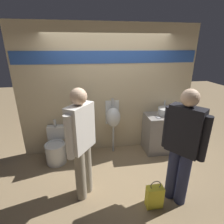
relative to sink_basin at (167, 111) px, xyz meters
name	(u,v)px	position (x,y,z in m)	size (l,w,h in m)	color
ground_plane	(113,162)	(-1.25, -0.36, -0.93)	(16.00, 16.00, 0.00)	#997F5B
display_wall	(109,91)	(-1.25, 0.24, 0.44)	(3.74, 0.07, 2.70)	beige
sink_counter	(167,132)	(0.05, -0.05, -0.50)	(1.04, 0.53, 0.86)	gray
sink_basin	(167,111)	(0.00, 0.00, 0.00)	(0.38, 0.38, 0.28)	silver
cell_phone	(158,117)	(-0.26, -0.16, -0.06)	(0.07, 0.14, 0.01)	#B7B7BC
divider_near_counter	(85,127)	(-1.79, -0.04, -0.22)	(0.03, 0.51, 1.42)	slate
urinal_near_counter	(113,117)	(-1.18, 0.06, -0.10)	(0.31, 0.31, 1.22)	silver
toilet	(56,149)	(-2.41, -0.12, -0.64)	(0.42, 0.58, 0.84)	silver
person_in_vest	(82,141)	(-1.84, -1.10, 0.04)	(0.42, 0.52, 1.76)	gray
person_with_lanyard	(183,145)	(-0.45, -1.43, 0.05)	(0.43, 0.51, 1.77)	#282D4C
shopping_bag	(154,197)	(-0.82, -1.51, -0.75)	(0.24, 0.13, 0.47)	yellow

